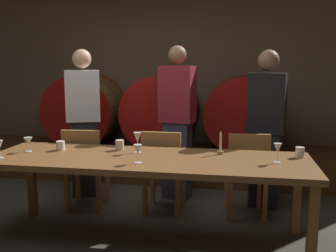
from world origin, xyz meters
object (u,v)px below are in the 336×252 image
Objects in this scene: guest_left at (84,122)px; cup_left at (61,146)px; chair_center at (163,168)px; chair_right at (247,171)px; cup_center at (120,145)px; dining_table at (147,165)px; guest_right at (266,128)px; wine_glass_right at (138,150)px; wine_glass_far_right at (278,149)px; wine_barrel_center at (161,112)px; wine_barrel_left at (86,110)px; wine_barrel_right at (243,114)px; chair_left at (85,165)px; guest_center at (177,122)px; cup_right at (300,152)px; candle_center at (220,148)px; wine_glass_center at (137,138)px; wine_glass_left at (28,141)px.

guest_left reaches higher than cup_left.
chair_center is 0.85m from chair_right.
chair_right is 9.49× the size of cup_center.
guest_right is at bearing 45.18° from dining_table.
wine_glass_far_right is at bearing 10.37° from wine_glass_right.
wine_barrel_left is at bearing 180.00° from wine_barrel_center.
dining_table is 29.64× the size of cup_center.
chair_right is at bearing -88.48° from wine_barrel_right.
wine_barrel_center is at bearing -148.48° from guest_left.
cup_center reaches higher than cup_left.
chair_left is 0.58m from cup_left.
guest_center is 0.98m from guest_right.
dining_table is 1.48m from guest_left.
cup_right is at bearing 162.40° from chair_center.
candle_center is (0.53, -0.94, -0.08)m from guest_center.
wine_glass_center is (-0.99, -0.53, 0.40)m from chair_right.
guest_right is (0.97, -0.12, -0.02)m from guest_center.
guest_right is 18.23× the size of cup_center.
cup_right is at bearing 139.66° from guest_left.
wine_glass_center is (-0.74, -0.06, 0.07)m from candle_center.
chair_center is at bearing 29.31° from wine_glass_left.
guest_center is (-0.78, 0.47, 0.41)m from chair_right.
wine_glass_far_right is (1.33, -1.99, -0.03)m from wine_barrel_center.
wine_glass_left is (-1.97, -0.67, 0.36)m from chair_right.
guest_center is 1.65m from wine_glass_left.
wine_barrel_right is 2.04m from guest_left.
dining_table is at bearing -1.73° from wine_glass_left.
candle_center is at bearing 73.96° from guest_right.
chair_right is 0.56m from guest_right.
chair_left is 2.03m from wine_glass_far_right.
wine_barrel_center is 1.53m from chair_left.
guest_center is 11.64× the size of wine_glass_right.
cup_right is (0.45, -1.77, -0.10)m from wine_barrel_right.
chair_center is at bearing 52.23° from cup_center.
dining_table is at bearing -9.22° from cup_left.
wine_barrel_left is at bearing -42.91° from chair_center.
wine_barrel_left is 5.34× the size of wine_glass_center.
wine_barrel_left is 1.98m from wine_glass_left.
cup_center is at bearing -91.70° from wine_barrel_center.
wine_glass_left is at bearing 179.27° from wine_glass_far_right.
dining_table is 1.30m from cup_right.
wine_glass_right is 0.52m from cup_center.
wine_glass_center is at bearing 75.49° from chair_center.
wine_barrel_center is 4.63× the size of candle_center.
wine_barrel_right is (1.09, 0.00, 0.00)m from wine_barrel_center.
wine_barrel_center is at bearing -76.80° from chair_center.
guest_center is at bearing 86.24° from dining_table.
wine_glass_right is (-0.89, -0.90, 0.37)m from chair_right.
chair_center is at bearing 87.10° from wine_glass_right.
guest_center is 20.65× the size of cup_left.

